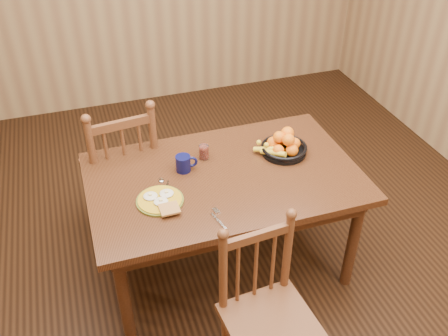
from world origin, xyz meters
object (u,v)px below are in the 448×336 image
object	(u,v)px
dining_table	(224,186)
breakfast_plate	(160,200)
fruit_bowl	(283,146)
chair_near	(267,315)
coffee_mug	(184,163)
chair_far	(122,171)

from	to	relation	value
dining_table	breakfast_plate	size ratio (longest dim) A/B	5.56
breakfast_plate	fruit_bowl	world-z (taller)	fruit_bowl
chair_near	coffee_mug	distance (m)	1.00
dining_table	breakfast_plate	xyz separation A→B (m)	(-0.41, -0.13, 0.10)
chair_far	coffee_mug	distance (m)	0.62
coffee_mug	fruit_bowl	size ratio (longest dim) A/B	0.41
breakfast_plate	chair_near	bearing A→B (deg)	-61.45
dining_table	coffee_mug	xyz separation A→B (m)	(-0.21, 0.12, 0.14)
chair_near	breakfast_plate	bearing A→B (deg)	113.68
chair_near	fruit_bowl	bearing A→B (deg)	58.15
dining_table	coffee_mug	size ratio (longest dim) A/B	11.97
coffee_mug	fruit_bowl	world-z (taller)	fruit_bowl
chair_near	breakfast_plate	xyz separation A→B (m)	(-0.37, 0.68, 0.30)
breakfast_plate	coffee_mug	xyz separation A→B (m)	(0.20, 0.25, 0.04)
coffee_mug	fruit_bowl	xyz separation A→B (m)	(0.63, -0.02, 0.00)
breakfast_plate	dining_table	bearing A→B (deg)	17.37
breakfast_plate	coffee_mug	bearing A→B (deg)	51.15
chair_far	breakfast_plate	xyz separation A→B (m)	(0.13, -0.69, 0.25)
breakfast_plate	fruit_bowl	bearing A→B (deg)	15.41
chair_far	coffee_mug	xyz separation A→B (m)	(0.33, -0.44, 0.29)
fruit_bowl	coffee_mug	bearing A→B (deg)	178.40
breakfast_plate	coffee_mug	size ratio (longest dim) A/B	2.15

